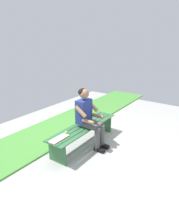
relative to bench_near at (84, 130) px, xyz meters
name	(u,v)px	position (x,y,z in m)	size (l,w,h in m)	color
ground_plane	(94,194)	(1.08, 1.00, -0.36)	(10.00, 7.00, 0.04)	#9E9E99
grass_strip	(51,131)	(0.00, -1.02, -0.32)	(9.00, 1.29, 0.03)	#478C38
bench_near	(84,130)	(0.00, 0.00, 0.00)	(1.90, 0.48, 0.44)	#2D6038
person_seated	(88,116)	(-0.04, 0.10, 0.34)	(0.50, 0.69, 1.24)	navy
apple	(66,133)	(0.51, -0.04, 0.13)	(0.07, 0.07, 0.07)	#72B738
book_open	(59,139)	(0.73, -0.02, 0.11)	(0.41, 0.16, 0.02)	white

